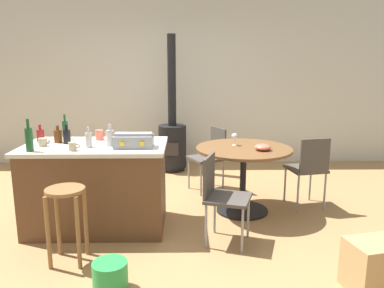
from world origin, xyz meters
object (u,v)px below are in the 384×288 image
(folding_chair_far, at_px, (210,154))
(cardboard_box, at_px, (376,266))
(bottle_3, at_px, (65,129))
(plastic_bucket, at_px, (110,276))
(bottle_6, at_px, (58,136))
(toolbox, at_px, (134,141))
(cup_0, at_px, (73,146))
(dining_table, at_px, (243,163))
(serving_bowl, at_px, (263,147))
(wooden_stool, at_px, (66,209))
(cup_2, at_px, (43,142))
(folding_chair_left, at_px, (221,193))
(kitchen_island, at_px, (97,186))
(cup_1, at_px, (100,135))
(folding_chair_near, at_px, (309,166))
(wine_glass, at_px, (235,136))
(bottle_2, at_px, (67,136))
(wood_stove, at_px, (172,138))
(bottle_0, at_px, (40,135))
(bottle_1, at_px, (110,137))
(bottle_5, at_px, (29,139))
(bottle_4, at_px, (89,140))

(folding_chair_far, bearing_deg, cardboard_box, -65.00)
(bottle_3, bearing_deg, plastic_bucket, -63.64)
(plastic_bucket, bearing_deg, bottle_6, 120.35)
(toolbox, distance_m, bottle_3, 0.92)
(cup_0, relative_size, plastic_bucket, 0.41)
(dining_table, bearing_deg, plastic_bucket, -128.20)
(cardboard_box, bearing_deg, serving_bowl, 112.42)
(wooden_stool, relative_size, cup_2, 5.67)
(cup_2, bearing_deg, cardboard_box, -21.48)
(folding_chair_left, distance_m, cardboard_box, 1.41)
(folding_chair_far, relative_size, bottle_3, 3.16)
(kitchen_island, relative_size, cup_0, 13.03)
(kitchen_island, bearing_deg, cup_1, 90.37)
(cup_1, bearing_deg, toolbox, -42.66)
(folding_chair_left, height_order, cup_1, cup_1)
(kitchen_island, height_order, folding_chair_far, kitchen_island)
(bottle_6, xyz_separation_m, cup_0, (0.26, -0.38, -0.03))
(serving_bowl, bearing_deg, folding_chair_far, 118.81)
(dining_table, bearing_deg, folding_chair_near, 5.78)
(wine_glass, bearing_deg, kitchen_island, -160.86)
(bottle_2, bearing_deg, wood_stove, 64.44)
(bottle_6, bearing_deg, dining_table, 8.27)
(toolbox, height_order, bottle_0, bottle_0)
(folding_chair_near, xyz_separation_m, cup_2, (-2.86, -0.54, 0.41))
(cardboard_box, distance_m, plastic_bucket, 2.02)
(bottle_6, height_order, cup_1, bottle_6)
(bottle_0, distance_m, bottle_2, 0.32)
(folding_chair_near, xyz_separation_m, bottle_2, (-2.66, -0.42, 0.45))
(kitchen_island, xyz_separation_m, dining_table, (1.58, 0.40, 0.14))
(folding_chair_near, relative_size, wood_stove, 0.41)
(bottle_6, bearing_deg, bottle_1, -15.98)
(bottle_5, bearing_deg, kitchen_island, 28.76)
(bottle_2, bearing_deg, folding_chair_left, -15.39)
(kitchen_island, distance_m, bottle_1, 0.56)
(bottle_6, distance_m, serving_bowl, 2.18)
(wooden_stool, relative_size, cup_0, 6.05)
(folding_chair_left, xyz_separation_m, cup_1, (-1.26, 0.62, 0.44))
(bottle_4, relative_size, cup_2, 1.72)
(dining_table, relative_size, bottle_4, 5.35)
(dining_table, height_order, bottle_2, bottle_2)
(cup_0, bearing_deg, folding_chair_left, -4.11)
(serving_bowl, bearing_deg, cup_1, -179.55)
(bottle_1, distance_m, serving_bowl, 1.64)
(plastic_bucket, bearing_deg, cup_0, 118.62)
(bottle_6, height_order, cup_2, bottle_6)
(folding_chair_left, relative_size, bottle_1, 3.90)
(bottle_4, bearing_deg, bottle_5, -162.30)
(wood_stove, bearing_deg, cup_0, -109.35)
(bottle_0, distance_m, serving_bowl, 2.38)
(folding_chair_left, relative_size, bottle_6, 4.70)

